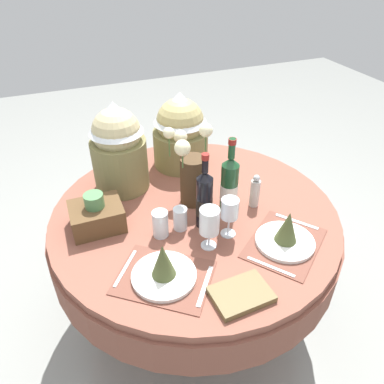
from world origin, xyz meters
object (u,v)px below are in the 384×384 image
object	(u,v)px
place_setting_right	(286,235)
pepper_mill	(255,192)
wine_glass_left	(209,222)
gift_tub_back_centre	(180,128)
dining_table	(194,232)
woven_basket_side_left	(97,215)
tumbler_mid	(180,219)
tumbler_near_right	(160,224)
wine_bottle_left	(204,199)
flower_vase	(191,172)
place_setting_left	(164,269)
wine_glass_right	(230,210)
gift_tub_back_left	(118,144)
book_on_table	(241,294)
wine_bottle_right	(229,185)

from	to	relation	value
place_setting_right	pepper_mill	distance (m)	0.28
wine_glass_left	gift_tub_back_centre	distance (m)	0.67
dining_table	place_setting_right	distance (m)	0.46
woven_basket_side_left	tumbler_mid	bearing A→B (deg)	-23.43
place_setting_right	gift_tub_back_centre	bearing A→B (deg)	103.07
tumbler_near_right	pepper_mill	world-z (taller)	pepper_mill
wine_bottle_left	flower_vase	bearing A→B (deg)	86.38
place_setting_left	wine_bottle_left	world-z (taller)	wine_bottle_left
pepper_mill	dining_table	bearing A→B (deg)	166.58
tumbler_near_right	pepper_mill	bearing A→B (deg)	4.84
place_setting_right	wine_bottle_left	distance (m)	0.36
dining_table	wine_glass_right	bearing A→B (deg)	-70.61
place_setting_right	tumbler_near_right	distance (m)	0.51
wine_bottle_left	pepper_mill	xyz separation A→B (m)	(0.27, 0.04, -0.06)
pepper_mill	gift_tub_back_left	world-z (taller)	gift_tub_back_left
tumbler_near_right	place_setting_right	bearing A→B (deg)	-27.46
wine_bottle_left	woven_basket_side_left	bearing A→B (deg)	159.92
place_setting_right	wine_glass_left	distance (m)	0.32
book_on_table	gift_tub_back_left	distance (m)	0.89
gift_tub_back_left	place_setting_right	bearing A→B (deg)	-51.53
wine_bottle_left	gift_tub_back_centre	xyz separation A→B (m)	(0.09, 0.52, 0.08)
wine_glass_right	dining_table	bearing A→B (deg)	109.39
tumbler_mid	wine_bottle_right	bearing A→B (deg)	9.58
wine_glass_right	tumbler_mid	xyz separation A→B (m)	(-0.17, 0.11, -0.08)
wine_bottle_left	tumbler_near_right	world-z (taller)	wine_bottle_left
wine_glass_right	book_on_table	bearing A→B (deg)	-108.13
place_setting_left	tumbler_mid	xyz separation A→B (m)	(0.15, 0.24, 0.00)
place_setting_right	flower_vase	world-z (taller)	flower_vase
pepper_mill	flower_vase	bearing A→B (deg)	153.32
dining_table	wine_bottle_right	size ratio (longest dim) A/B	3.67
tumbler_mid	gift_tub_back_left	xyz separation A→B (m)	(-0.16, 0.41, 0.18)
wine_glass_left	book_on_table	bearing A→B (deg)	-89.41
wine_bottle_right	pepper_mill	world-z (taller)	wine_bottle_right
wine_bottle_left	wine_bottle_right	size ratio (longest dim) A/B	0.97
dining_table	tumbler_mid	size ratio (longest dim) A/B	12.96
place_setting_right	wine_glass_right	distance (m)	0.25
place_setting_right	woven_basket_side_left	distance (m)	0.79
flower_vase	tumbler_mid	size ratio (longest dim) A/B	3.98
wine_glass_left	wine_bottle_left	bearing A→B (deg)	75.88
place_setting_left	book_on_table	bearing A→B (deg)	-38.95
dining_table	woven_basket_side_left	distance (m)	0.47
place_setting_left	wine_bottle_left	xyz separation A→B (m)	(0.25, 0.23, 0.09)
wine_glass_left	flower_vase	bearing A→B (deg)	81.79
book_on_table	dining_table	bearing A→B (deg)	83.60
dining_table	wine_glass_right	xyz separation A→B (m)	(0.07, -0.20, 0.26)
gift_tub_back_left	tumbler_mid	bearing A→B (deg)	-68.89
wine_glass_left	tumbler_near_right	world-z (taller)	wine_glass_left
book_on_table	wine_bottle_right	bearing A→B (deg)	66.44
place_setting_left	tumbler_mid	distance (m)	0.28
wine_bottle_right	wine_glass_left	bearing A→B (deg)	-133.39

